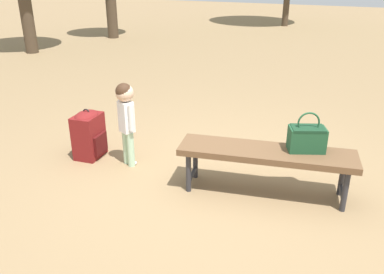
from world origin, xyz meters
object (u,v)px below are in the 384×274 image
(handbag, at_px, (307,138))
(child_standing, at_px, (126,112))
(park_bench, at_px, (266,155))
(backpack_large, at_px, (89,133))

(handbag, height_order, child_standing, child_standing)
(park_bench, bearing_deg, backpack_large, -0.24)
(park_bench, distance_m, child_standing, 1.50)
(park_bench, relative_size, backpack_large, 2.90)
(child_standing, xyz_separation_m, backpack_large, (0.51, -0.01, -0.32))
(handbag, distance_m, child_standing, 1.81)
(park_bench, xyz_separation_m, handbag, (-0.33, -0.12, 0.18))
(park_bench, bearing_deg, handbag, -158.97)
(handbag, height_order, backpack_large, handbag)
(handbag, relative_size, backpack_large, 0.65)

